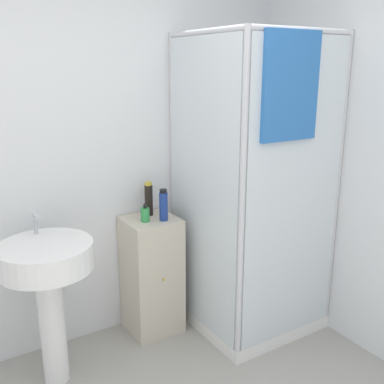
{
  "coord_description": "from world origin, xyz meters",
  "views": [
    {
      "loc": [
        -0.7,
        -1.09,
        1.84
      ],
      "look_at": [
        0.7,
        1.16,
        1.09
      ],
      "focal_mm": 42.0,
      "sensor_mm": 36.0,
      "label": 1
    }
  ],
  "objects_px": {
    "soap_dispenser": "(145,214)",
    "shampoo_bottle_blue": "(163,205)",
    "shampoo_bottle_tall_black": "(149,199)",
    "sink": "(48,276)"
  },
  "relations": [
    {
      "from": "sink",
      "to": "shampoo_bottle_blue",
      "type": "distance_m",
      "value": 0.86
    },
    {
      "from": "soap_dispenser",
      "to": "sink",
      "type": "bearing_deg",
      "value": -167.9
    },
    {
      "from": "shampoo_bottle_tall_black",
      "to": "shampoo_bottle_blue",
      "type": "bearing_deg",
      "value": -78.21
    },
    {
      "from": "sink",
      "to": "shampoo_bottle_blue",
      "type": "height_order",
      "value": "shampoo_bottle_blue"
    },
    {
      "from": "sink",
      "to": "soap_dispenser",
      "type": "distance_m",
      "value": 0.74
    },
    {
      "from": "soap_dispenser",
      "to": "shampoo_bottle_blue",
      "type": "distance_m",
      "value": 0.14
    },
    {
      "from": "sink",
      "to": "shampoo_bottle_tall_black",
      "type": "bearing_deg",
      "value": 18.34
    },
    {
      "from": "sink",
      "to": "soap_dispenser",
      "type": "height_order",
      "value": "sink"
    },
    {
      "from": "shampoo_bottle_tall_black",
      "to": "soap_dispenser",
      "type": "bearing_deg",
      "value": -127.46
    },
    {
      "from": "soap_dispenser",
      "to": "shampoo_bottle_tall_black",
      "type": "bearing_deg",
      "value": 52.54
    }
  ]
}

